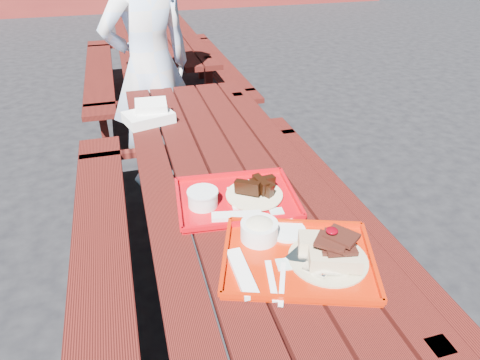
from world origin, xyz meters
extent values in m
plane|color=black|center=(0.00, 0.00, 0.00)|extent=(60.00, 60.00, 0.00)
cube|color=#4B120E|center=(-0.30, 0.00, 0.73)|extent=(0.14, 2.40, 0.04)
cube|color=#4B120E|center=(-0.15, 0.00, 0.73)|extent=(0.14, 2.40, 0.04)
cube|color=#4B120E|center=(0.00, 0.00, 0.73)|extent=(0.14, 2.40, 0.04)
cube|color=#4B120E|center=(0.15, 0.00, 0.73)|extent=(0.14, 2.40, 0.04)
cube|color=#4B120E|center=(0.30, 0.00, 0.73)|extent=(0.14, 2.40, 0.04)
cube|color=#4B120E|center=(-0.58, 0.00, 0.43)|extent=(0.25, 2.40, 0.04)
cube|color=#4B120E|center=(-0.58, 0.84, 0.21)|extent=(0.06, 0.06, 0.42)
cube|color=#4B120E|center=(0.58, 0.00, 0.43)|extent=(0.25, 2.40, 0.04)
cube|color=#4B120E|center=(0.58, 0.84, 0.21)|extent=(0.06, 0.06, 0.42)
cube|color=#4B120E|center=(-0.30, 0.96, 0.38)|extent=(0.06, 0.06, 0.75)
cube|color=#4B120E|center=(0.30, 0.96, 0.38)|extent=(0.06, 0.06, 0.75)
cube|color=#4B120E|center=(0.00, 0.96, 0.43)|extent=(1.40, 0.06, 0.04)
cube|color=#4B120E|center=(-0.30, 2.80, 0.73)|extent=(0.14, 2.40, 0.04)
cube|color=#4B120E|center=(-0.15, 2.80, 0.73)|extent=(0.14, 2.40, 0.04)
cube|color=#4B120E|center=(0.00, 2.80, 0.73)|extent=(0.14, 2.40, 0.04)
cube|color=#4B120E|center=(0.15, 2.80, 0.73)|extent=(0.14, 2.40, 0.04)
cube|color=#4B120E|center=(0.30, 2.80, 0.73)|extent=(0.14, 2.40, 0.04)
cube|color=#4B120E|center=(-0.58, 2.80, 0.43)|extent=(0.25, 2.40, 0.04)
cube|color=#4B120E|center=(-0.58, 1.96, 0.21)|extent=(0.06, 0.06, 0.42)
cube|color=#4B120E|center=(-0.58, 3.64, 0.21)|extent=(0.06, 0.06, 0.42)
cube|color=#4B120E|center=(0.58, 2.80, 0.43)|extent=(0.25, 2.40, 0.04)
cube|color=#4B120E|center=(0.58, 1.96, 0.21)|extent=(0.06, 0.06, 0.42)
cube|color=#4B120E|center=(0.58, 3.64, 0.21)|extent=(0.06, 0.06, 0.42)
cube|color=#4B120E|center=(-0.30, 1.84, 0.38)|extent=(0.06, 0.06, 0.75)
cube|color=#4B120E|center=(0.30, 1.84, 0.38)|extent=(0.06, 0.06, 0.75)
cube|color=#4B120E|center=(-0.30, 3.76, 0.38)|extent=(0.06, 0.06, 0.75)
cube|color=#4B120E|center=(0.30, 3.76, 0.38)|extent=(0.06, 0.06, 0.75)
cube|color=#4B120E|center=(0.00, 1.84, 0.43)|extent=(1.40, 0.06, 0.04)
cube|color=#4B120E|center=(0.00, 3.76, 0.43)|extent=(1.40, 0.06, 0.04)
cube|color=#B31B03|center=(0.07, -0.57, 0.76)|extent=(0.55, 0.49, 0.01)
cube|color=#B31B03|center=(0.13, -0.40, 0.77)|extent=(0.44, 0.16, 0.02)
cube|color=#B31B03|center=(0.01, -0.74, 0.77)|extent=(0.44, 0.16, 0.02)
cube|color=#B31B03|center=(0.29, -0.65, 0.77)|extent=(0.13, 0.34, 0.02)
cube|color=#B31B03|center=(-0.15, -0.49, 0.77)|extent=(0.13, 0.34, 0.02)
cylinder|color=tan|center=(0.16, -0.60, 0.77)|extent=(0.25, 0.25, 0.01)
cube|color=tan|center=(0.16, -0.64, 0.80)|extent=(0.17, 0.12, 0.05)
cube|color=tan|center=(0.16, -0.56, 0.80)|extent=(0.17, 0.12, 0.05)
ellipsoid|color=#5A0009|center=(0.16, -0.60, 0.89)|extent=(0.04, 0.04, 0.01)
cylinder|color=white|center=(-0.02, -0.44, 0.79)|extent=(0.12, 0.12, 0.06)
ellipsoid|color=beige|center=(-0.02, -0.44, 0.81)|extent=(0.11, 0.11, 0.05)
cylinder|color=white|center=(0.09, -0.43, 0.77)|extent=(0.13, 0.13, 0.01)
cube|color=white|center=(-0.12, -0.59, 0.77)|extent=(0.05, 0.21, 0.02)
cube|color=white|center=(-0.04, -0.64, 0.77)|extent=(0.05, 0.17, 0.01)
cube|color=white|center=(-0.02, -0.66, 0.77)|extent=(0.08, 0.17, 0.01)
cube|color=silver|center=(0.02, -0.58, 0.76)|extent=(0.06, 0.06, 0.00)
cube|color=#B5040D|center=(-0.03, -0.19, 0.76)|extent=(0.47, 0.38, 0.01)
cube|color=#B5040D|center=(-0.01, -0.02, 0.77)|extent=(0.44, 0.05, 0.02)
cube|color=#B5040D|center=(-0.04, -0.36, 0.77)|extent=(0.44, 0.05, 0.02)
cube|color=#B5040D|center=(0.19, -0.21, 0.77)|extent=(0.04, 0.34, 0.02)
cube|color=#B5040D|center=(-0.24, -0.17, 0.77)|extent=(0.04, 0.34, 0.02)
cube|color=silver|center=(0.02, -0.19, 0.77)|extent=(0.16, 0.16, 0.01)
cylinder|color=beige|center=(0.04, -0.19, 0.77)|extent=(0.22, 0.22, 0.01)
cylinder|color=silver|center=(-0.16, -0.20, 0.79)|extent=(0.11, 0.11, 0.05)
cylinder|color=silver|center=(-0.16, -0.20, 0.82)|extent=(0.12, 0.12, 0.01)
cube|color=white|center=(-0.06, -0.31, 0.77)|extent=(0.19, 0.08, 0.01)
cube|color=silver|center=(0.09, -0.31, 0.76)|extent=(0.05, 0.04, 0.00)
cube|color=white|center=(-0.27, 0.67, 0.78)|extent=(0.28, 0.24, 0.05)
cube|color=white|center=(-0.25, 0.70, 0.83)|extent=(0.17, 0.14, 0.04)
imported|color=#BCD4FC|center=(-0.19, 1.34, 0.84)|extent=(0.71, 0.58, 1.69)
camera|label=1|loc=(-0.39, -1.50, 1.67)|focal=32.00mm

